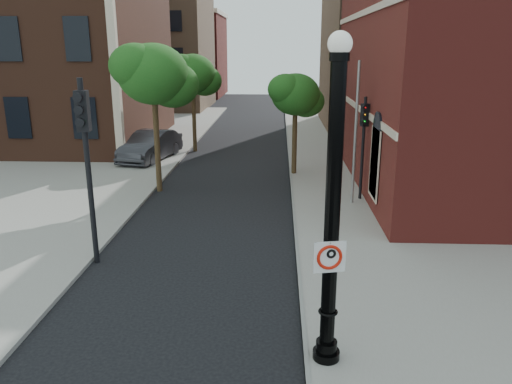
{
  "coord_description": "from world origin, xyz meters",
  "views": [
    {
      "loc": [
        1.44,
        -8.92,
        6.06
      ],
      "look_at": [
        0.94,
        2.0,
        2.9
      ],
      "focal_mm": 35.0,
      "sensor_mm": 36.0,
      "label": 1
    }
  ],
  "objects_px": {
    "parked_car": "(151,146)",
    "traffic_signal_right": "(364,132)",
    "traffic_signal_left": "(85,142)",
    "lamppost": "(332,225)",
    "no_parking_sign": "(330,257)"
  },
  "relations": [
    {
      "from": "parked_car",
      "to": "traffic_signal_right",
      "type": "height_order",
      "value": "traffic_signal_right"
    },
    {
      "from": "traffic_signal_left",
      "to": "lamppost",
      "type": "bearing_deg",
      "value": -40.99
    },
    {
      "from": "lamppost",
      "to": "traffic_signal_left",
      "type": "xyz_separation_m",
      "value": [
        -6.3,
        4.59,
        0.65
      ]
    },
    {
      "from": "traffic_signal_left",
      "to": "parked_car",
      "type": "bearing_deg",
      "value": 92.63
    },
    {
      "from": "parked_car",
      "to": "traffic_signal_left",
      "type": "distance_m",
      "value": 14.12
    },
    {
      "from": "lamppost",
      "to": "traffic_signal_right",
      "type": "xyz_separation_m",
      "value": [
        2.36,
        11.09,
        -0.07
      ]
    },
    {
      "from": "traffic_signal_right",
      "to": "parked_car",
      "type": "bearing_deg",
      "value": 125.67
    },
    {
      "from": "lamppost",
      "to": "no_parking_sign",
      "type": "relative_size",
      "value": 10.38
    },
    {
      "from": "lamppost",
      "to": "no_parking_sign",
      "type": "height_order",
      "value": "lamppost"
    },
    {
      "from": "parked_car",
      "to": "traffic_signal_right",
      "type": "relative_size",
      "value": 1.18
    },
    {
      "from": "lamppost",
      "to": "no_parking_sign",
      "type": "xyz_separation_m",
      "value": [
        -0.03,
        -0.16,
        -0.56
      ]
    },
    {
      "from": "lamppost",
      "to": "traffic_signal_right",
      "type": "height_order",
      "value": "lamppost"
    },
    {
      "from": "no_parking_sign",
      "to": "traffic_signal_right",
      "type": "height_order",
      "value": "traffic_signal_right"
    },
    {
      "from": "no_parking_sign",
      "to": "parked_car",
      "type": "relative_size",
      "value": 0.12
    },
    {
      "from": "lamppost",
      "to": "traffic_signal_right",
      "type": "relative_size",
      "value": 1.5
    }
  ]
}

